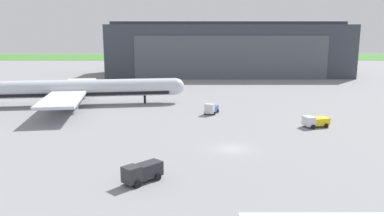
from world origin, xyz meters
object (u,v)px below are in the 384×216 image
object	(u,v)px
airliner_far_right	(75,89)
maintenance_hangar	(228,50)
stair_truck	(212,109)
baggage_tug	(143,172)
pushback_tractor	(316,121)

from	to	relation	value
airliner_far_right	maintenance_hangar	bearing A→B (deg)	56.88
stair_truck	baggage_tug	distance (m)	37.53
pushback_tractor	baggage_tug	size ratio (longest dim) A/B	1.06
baggage_tug	pushback_tractor	bearing A→B (deg)	42.83
maintenance_hangar	stair_truck	size ratio (longest dim) A/B	18.95
maintenance_hangar	baggage_tug	distance (m)	108.48
airliner_far_right	baggage_tug	xyz separation A→B (m)	(20.91, -45.57, -2.42)
pushback_tractor	stair_truck	bearing A→B (deg)	148.39
pushback_tractor	baggage_tug	xyz separation A→B (m)	(-27.33, -25.34, 0.17)
stair_truck	maintenance_hangar	bearing A→B (deg)	82.42
maintenance_hangar	baggage_tug	xyz separation A→B (m)	(-18.85, -106.52, -8.15)
maintenance_hangar	baggage_tug	size ratio (longest dim) A/B	18.58
stair_truck	airliner_far_right	bearing A→B (deg)	163.06
stair_truck	baggage_tug	size ratio (longest dim) A/B	0.98
airliner_far_right	pushback_tractor	world-z (taller)	airliner_far_right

